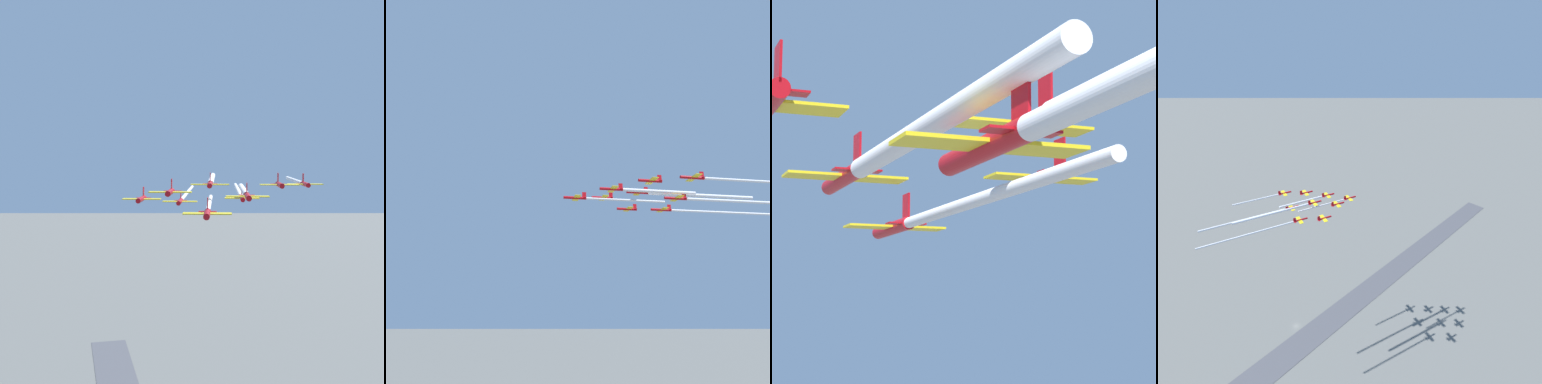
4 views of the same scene
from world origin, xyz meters
The scene contains 7 objects.
jet_0 centered at (-24.94, -37.77, 101.64)m, with size 8.15×8.31×2.92m.
jet_1 centered at (-12.36, -30.89, 103.52)m, with size 8.15×8.31×2.92m.
jet_2 centered at (-24.85, -23.43, 104.28)m, with size 8.15×8.31×2.92m.
jet_4 centered at (-12.26, -16.55, 105.02)m, with size 8.15×8.31×2.92m.
jet_7 centered at (0.32, -9.67, 101.12)m, with size 8.15×8.31×2.92m.
smoke_trail_0 centered at (-14.83, -20.85, 101.60)m, with size 16.85×27.41×0.85m.
smoke_trail_1 centered at (-3.01, -15.23, 103.48)m, with size 15.69×25.10×1.25m.
Camera 3 is at (30.29, 12.22, 93.78)m, focal length 85.00 mm.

